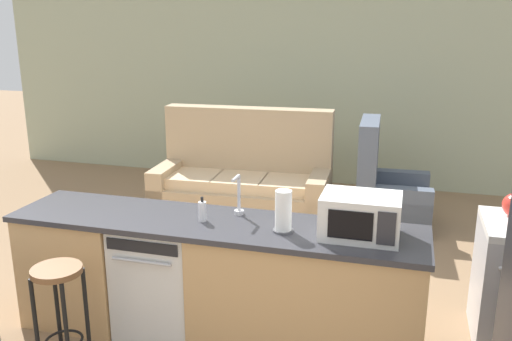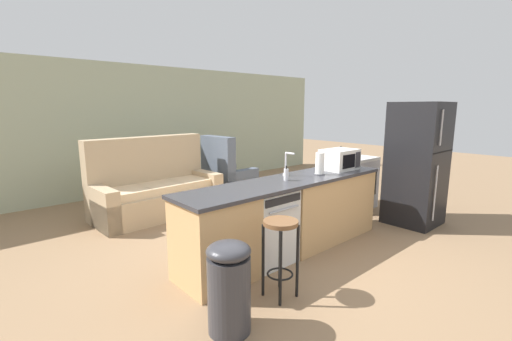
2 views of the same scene
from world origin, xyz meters
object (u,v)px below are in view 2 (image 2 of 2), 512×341
bar_stool (280,242)px  couch (155,191)px  kettle (341,152)px  soap_bottle (286,174)px  refrigerator (417,164)px  armchair (226,178)px  dishwasher (264,226)px  paper_towel_roll (320,164)px  trash_bin (229,286)px  microwave (339,159)px  stove_range (351,182)px

bar_stool → couch: (0.27, 3.15, -0.14)m
couch → kettle: bearing=-35.2°
couch → soap_bottle: bearing=-79.3°
refrigerator → couch: (-2.74, 3.05, -0.52)m
kettle → armchair: armchair is taller
dishwasher → kettle: bearing=15.6°
dishwasher → bar_stool: 0.78m
dishwasher → couch: (-0.14, 2.50, -0.03)m
dishwasher → couch: size_ratio=0.41×
paper_towel_roll → armchair: (0.55, 2.73, -0.69)m
soap_bottle → armchair: bearing=67.2°
paper_towel_roll → couch: (-1.06, 2.55, -0.64)m
soap_bottle → kettle: kettle is taller
armchair → dishwasher: bearing=-118.7°
refrigerator → paper_towel_roll: 1.76m
dishwasher → paper_towel_roll: size_ratio=2.98×
bar_stool → trash_bin: size_ratio=1.00×
microwave → couch: size_ratio=0.25×
paper_towel_roll → soap_bottle: (-0.58, 0.03, -0.07)m
stove_range → refrigerator: refrigerator is taller
soap_bottle → bar_stool: size_ratio=0.24×
refrigerator → paper_towel_roll: refrigerator is taller
dishwasher → armchair: armchair is taller
dishwasher → armchair: size_ratio=0.70×
soap_bottle → couch: (-0.47, 2.51, -0.58)m
paper_towel_roll → trash_bin: paper_towel_roll is taller
soap_bottle → kettle: (2.10, 0.69, 0.01)m
refrigerator → dishwasher: bearing=168.1°
stove_range → trash_bin: size_ratio=1.22×
trash_bin → armchair: bearing=53.5°
soap_bottle → trash_bin: (-1.40, -0.73, -0.59)m
soap_bottle → couch: bearing=100.7°
refrigerator → armchair: (-1.14, 3.23, -0.56)m
microwave → soap_bottle: (-1.08, -0.01, -0.07)m
stove_range → couch: bearing=144.6°
microwave → paper_towel_roll: bearing=-174.6°
microwave → kettle: microwave is taller
bar_stool → microwave: bearing=19.7°
microwave → kettle: bearing=33.7°
refrigerator → microwave: size_ratio=3.64×
bar_stool → paper_towel_roll: bearing=24.5°
refrigerator → armchair: 3.47m
microwave → bar_stool: (-1.82, -0.65, -0.50)m
dishwasher → kettle: (2.43, 0.68, 0.56)m
dishwasher → trash_bin: (-1.07, -0.74, -0.04)m
armchair → bar_stool: bearing=-119.4°
dishwasher → trash_bin: 1.30m
armchair → refrigerator: bearing=-70.6°
paper_towel_roll → armchair: armchair is taller
stove_range → soap_bottle: size_ratio=5.11×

